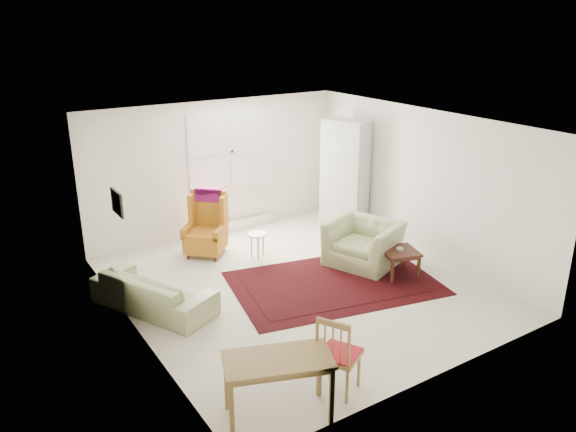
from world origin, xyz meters
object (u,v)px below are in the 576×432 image
armchair (363,239)px  coffee_table (399,263)px  desk (278,387)px  desk_chair (339,353)px  stool (258,245)px  sofa (153,285)px  cabinet (345,176)px  wingback_chair (205,224)px

armchair → coffee_table: (0.19, -0.67, -0.22)m
desk → desk_chair: desk_chair is taller
coffee_table → stool: bearing=129.9°
sofa → desk: bearing=160.5°
sofa → stool: 2.25m
desk_chair → coffee_table: bearing=-84.2°
sofa → desk: 2.89m
armchair → cabinet: size_ratio=0.53×
stool → desk: 4.07m
sofa → desk: size_ratio=1.68×
coffee_table → desk_chair: bearing=-145.2°
cabinet → wingback_chair: bearing=153.5°
armchair → coffee_table: armchair is taller
wingback_chair → coffee_table: wingback_chair is taller
wingback_chair → cabinet: 2.84m
wingback_chair → armchair: bearing=3.2°
coffee_table → stool: size_ratio=1.21×
desk → desk_chair: 0.79m
armchair → wingback_chair: bearing=-152.4°
cabinet → armchair: bearing=-137.4°
armchair → coffee_table: bearing=-6.3°
armchair → desk: armchair is taller
sofa → armchair: bearing=-121.7°
cabinet → desk: cabinet is taller
armchair → wingback_chair: 2.69m
sofa → stool: (2.11, 0.76, -0.15)m
desk_chair → desk: bearing=61.0°
wingback_chair → cabinet: (2.78, -0.28, 0.50)m
armchair → desk_chair: 3.44m
coffee_table → wingback_chair: bearing=132.7°
sofa → cabinet: 4.39m
cabinet → desk_chair: (-3.14, -3.94, -0.58)m
coffee_table → cabinet: size_ratio=0.25×
wingback_chair → cabinet: bearing=38.0°
coffee_table → desk: (-3.37, -1.80, 0.13)m
armchair → desk: 4.03m
desk → armchair: bearing=37.8°
sofa → wingback_chair: (1.42, 1.34, 0.19)m
desk → desk_chair: bearing=0.0°
sofa → cabinet: (4.20, 1.06, 0.69)m
wingback_chair → desk: wingback_chair is taller
stool → cabinet: (2.09, 0.30, 0.84)m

